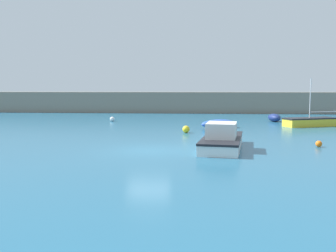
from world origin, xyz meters
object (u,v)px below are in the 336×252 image
at_px(dinghy_near_pier, 274,118).
at_px(open_tender_yellow, 219,124).
at_px(mooring_buoy_yellow, 186,129).
at_px(mooring_buoy_orange, 319,144).
at_px(motorboat_grey_hull, 222,139).
at_px(sailboat_short_mast, 309,122).
at_px(mooring_buoy_white, 112,119).

bearing_deg(dinghy_near_pier, open_tender_yellow, -55.35).
bearing_deg(mooring_buoy_yellow, open_tender_yellow, 52.52).
distance_m(dinghy_near_pier, mooring_buoy_orange, 16.90).
height_order(dinghy_near_pier, motorboat_grey_hull, motorboat_grey_hull).
xyz_separation_m(sailboat_short_mast, mooring_buoy_yellow, (-11.34, -5.86, -0.13)).
distance_m(motorboat_grey_hull, mooring_buoy_orange, 6.12).
bearing_deg(mooring_buoy_white, dinghy_near_pier, 4.01).
bearing_deg(mooring_buoy_yellow, motorboat_grey_hull, -72.55).
bearing_deg(open_tender_yellow, mooring_buoy_white, 122.71).
distance_m(open_tender_yellow, mooring_buoy_orange, 11.49).
bearing_deg(open_tender_yellow, mooring_buoy_yellow, -157.61).
bearing_deg(motorboat_grey_hull, mooring_buoy_orange, -70.82).
height_order(open_tender_yellow, mooring_buoy_orange, open_tender_yellow).
bearing_deg(mooring_buoy_white, motorboat_grey_hull, -58.00).
height_order(sailboat_short_mast, motorboat_grey_hull, sailboat_short_mast).
relative_size(open_tender_yellow, motorboat_grey_hull, 0.58).
distance_m(open_tender_yellow, dinghy_near_pier, 9.25).
height_order(mooring_buoy_orange, mooring_buoy_yellow, mooring_buoy_yellow).
relative_size(sailboat_short_mast, mooring_buoy_white, 11.04).
bearing_deg(mooring_buoy_orange, dinghy_near_pier, 87.67).
relative_size(open_tender_yellow, mooring_buoy_yellow, 6.38).
height_order(open_tender_yellow, mooring_buoy_white, open_tender_yellow).
height_order(sailboat_short_mast, mooring_buoy_white, sailboat_short_mast).
relative_size(mooring_buoy_white, mooring_buoy_orange, 1.26).
relative_size(open_tender_yellow, mooring_buoy_orange, 9.48).
height_order(mooring_buoy_white, mooring_buoy_yellow, mooring_buoy_yellow).
xyz_separation_m(motorboat_grey_hull, mooring_buoy_white, (-10.51, 16.82, -0.31)).
relative_size(sailboat_short_mast, mooring_buoy_orange, 13.96).
bearing_deg(motorboat_grey_hull, sailboat_short_mast, -25.37).
distance_m(open_tender_yellow, motorboat_grey_hull, 11.21).
bearing_deg(dinghy_near_pier, sailboat_short_mast, 13.26).
bearing_deg(mooring_buoy_white, mooring_buoy_yellow, -48.77).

